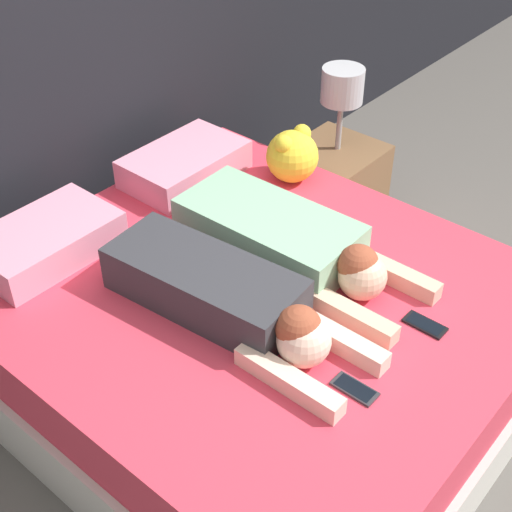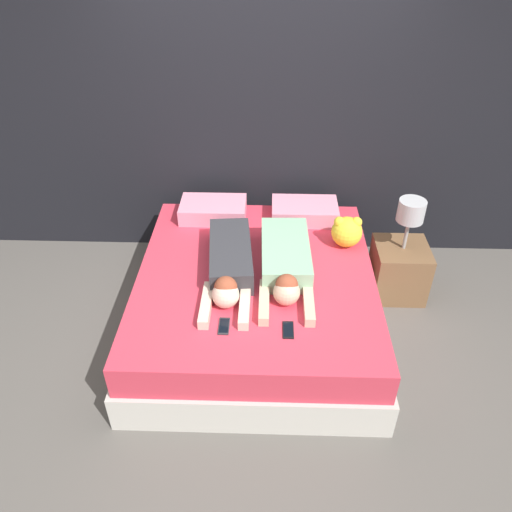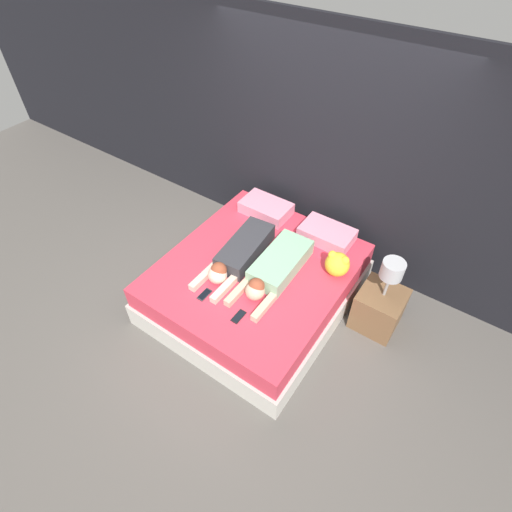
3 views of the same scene
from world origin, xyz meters
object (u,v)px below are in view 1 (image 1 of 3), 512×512
at_px(cell_phone_right, 425,325).
at_px(nightstand, 335,178).
at_px(cell_phone_left, 355,389).
at_px(bed, 256,337).
at_px(pillow_head_left, 46,241).
at_px(pillow_head_right, 185,164).
at_px(person_right, 289,241).
at_px(plush_toy, 292,155).
at_px(person_left, 229,298).

height_order(cell_phone_right, nightstand, nightstand).
bearing_deg(cell_phone_left, bed, 72.00).
height_order(pillow_head_left, cell_phone_right, pillow_head_left).
height_order(pillow_head_right, person_right, person_right).
bearing_deg(bed, plush_toy, 28.33).
relative_size(person_left, plush_toy, 4.27).
relative_size(bed, nightstand, 2.23).
bearing_deg(pillow_head_left, pillow_head_right, 0.00).
xyz_separation_m(pillow_head_left, pillow_head_right, (0.80, 0.00, 0.00)).
relative_size(cell_phone_left, nightstand, 0.17).
distance_m(person_right, nightstand, 1.15).
bearing_deg(person_right, plush_toy, 37.06).
xyz_separation_m(bed, person_left, (-0.20, -0.04, 0.37)).
height_order(pillow_head_left, person_right, person_right).
distance_m(person_left, person_right, 0.42).
bearing_deg(nightstand, pillow_head_left, 168.77).
height_order(person_right, cell_phone_left, person_right).
xyz_separation_m(bed, nightstand, (1.22, 0.46, 0.02)).
distance_m(person_left, plush_toy, 1.00).
bearing_deg(nightstand, plush_toy, -171.09).
relative_size(person_right, plush_toy, 4.18).
relative_size(person_left, cell_phone_left, 7.08).
height_order(bed, cell_phone_left, cell_phone_left).
relative_size(cell_phone_left, cell_phone_right, 1.00).
height_order(bed, person_right, person_right).
height_order(pillow_head_right, nightstand, nightstand).
xyz_separation_m(person_right, nightstand, (0.99, 0.45, -0.35)).
bearing_deg(cell_phone_right, bed, 110.55).
xyz_separation_m(pillow_head_left, nightstand, (1.62, -0.32, -0.33)).
relative_size(pillow_head_left, pillow_head_right, 1.00).
bearing_deg(plush_toy, person_left, -155.17).
height_order(person_right, nightstand, nightstand).
bearing_deg(plush_toy, person_right, -142.94).
xyz_separation_m(pillow_head_left, plush_toy, (1.11, -0.40, 0.06)).
bearing_deg(cell_phone_right, plush_toy, 64.17).
bearing_deg(pillow_head_right, cell_phone_right, -96.89).
bearing_deg(plush_toy, pillow_head_right, 128.28).
bearing_deg(bed, cell_phone_right, -69.45).
bearing_deg(nightstand, cell_phone_left, -143.12).
relative_size(bed, person_left, 1.85).
bearing_deg(bed, person_left, -169.56).
xyz_separation_m(pillow_head_left, person_left, (0.20, -0.82, 0.02)).
height_order(bed, plush_toy, plush_toy).
distance_m(pillow_head_left, person_right, 0.99).
xyz_separation_m(bed, pillow_head_left, (-0.40, 0.78, 0.35)).
bearing_deg(cell_phone_right, pillow_head_right, 83.11).
relative_size(bed, cell_phone_right, 13.09).
bearing_deg(cell_phone_left, person_right, 55.65).
bearing_deg(bed, pillow_head_right, 63.00).
bearing_deg(pillow_head_right, person_right, -103.03).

